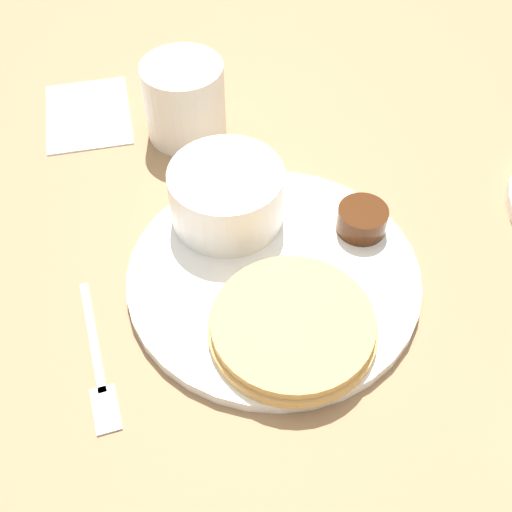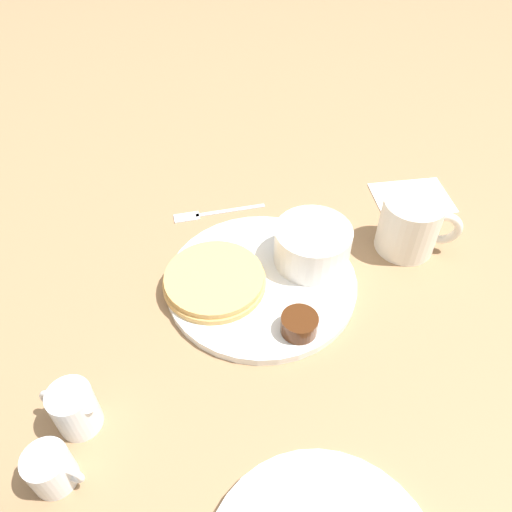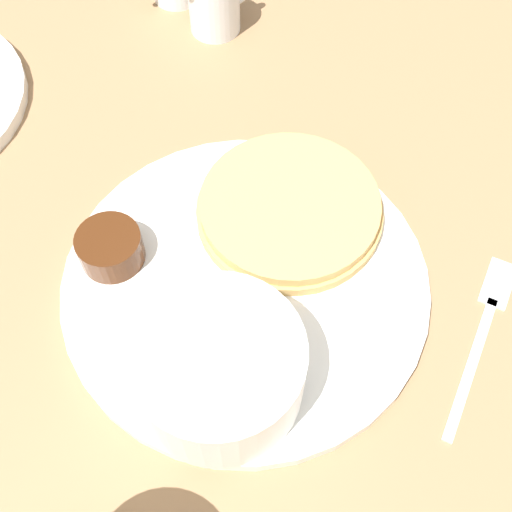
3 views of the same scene
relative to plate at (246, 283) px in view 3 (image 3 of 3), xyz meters
The scene contains 7 objects.
ground_plane 0.01m from the plate, ahead, with size 4.00×4.00×0.00m, color #93704C.
plate is the anchor object (origin of this frame).
pancake_stack 0.07m from the plate, ahead, with size 0.14×0.14×0.02m.
bowl 0.09m from the plate, 160.51° to the right, with size 0.11×0.11×0.06m.
syrup_cup 0.10m from the plate, 109.49° to the left, with size 0.05×0.05×0.03m.
butter_ramekin 0.10m from the plate, 169.51° to the right, with size 0.04×0.04×0.04m.
fork 0.17m from the plate, 69.55° to the right, with size 0.15×0.03×0.00m.
Camera 3 is at (-0.19, -0.12, 0.42)m, focal length 45.00 mm.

